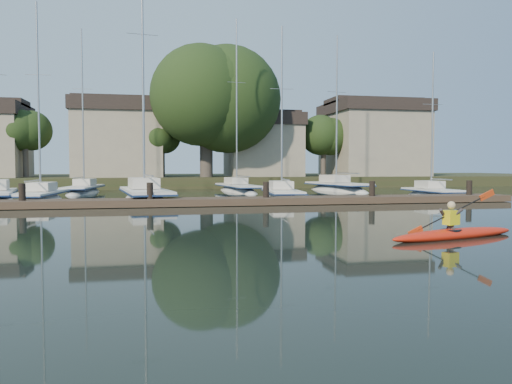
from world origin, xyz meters
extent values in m
plane|color=black|center=(0.00, 0.00, 0.00)|extent=(160.00, 160.00, 0.00)
ellipsoid|color=red|center=(5.52, 0.94, 0.10)|extent=(4.58, 1.78, 0.35)
cylinder|color=black|center=(5.38, 0.90, 0.21)|extent=(0.84, 0.84, 0.09)
imported|color=#2E292A|center=(5.38, 0.90, 0.58)|extent=(0.32, 0.41, 0.99)
cube|color=#D2C813|center=(5.38, 0.90, 0.59)|extent=(0.45, 0.38, 0.41)
sphere|color=tan|center=(5.38, 0.90, 0.94)|extent=(0.22, 0.22, 0.22)
cube|color=#4E3D2C|center=(0.00, 14.00, 0.20)|extent=(34.00, 2.00, 0.35)
cylinder|color=black|center=(-9.00, 14.00, 0.30)|extent=(0.32, 0.32, 1.80)
cylinder|color=black|center=(-3.00, 14.00, 0.30)|extent=(0.32, 0.32, 1.80)
cylinder|color=black|center=(3.00, 14.00, 0.30)|extent=(0.32, 0.32, 1.80)
cylinder|color=black|center=(9.00, 14.00, 0.30)|extent=(0.32, 0.32, 1.80)
cylinder|color=black|center=(15.00, 14.00, 0.30)|extent=(0.32, 0.32, 1.80)
ellipsoid|color=silver|center=(-9.28, 18.94, -0.32)|extent=(2.37, 7.78, 1.72)
cube|color=silver|center=(-9.28, 18.94, 0.50)|extent=(2.19, 6.40, 0.13)
cube|color=navy|center=(-9.28, 18.94, 0.42)|extent=(2.27, 6.55, 0.07)
cube|color=beige|center=(-9.25, 19.40, 0.83)|extent=(1.39, 2.22, 0.50)
cylinder|color=#9EA0A5|center=(-9.26, 19.17, 5.96)|extent=(0.11, 0.11, 10.84)
cylinder|color=#9EA0A5|center=(-9.35, 17.79, 1.22)|extent=(0.25, 2.92, 0.07)
cylinder|color=#9EA0A5|center=(-9.26, 19.17, 7.26)|extent=(1.44, 0.12, 0.03)
ellipsoid|color=silver|center=(-3.32, 18.08, -0.39)|extent=(3.72, 10.26, 2.12)
cube|color=silver|center=(-3.32, 18.08, 0.61)|extent=(3.35, 8.46, 0.16)
cube|color=navy|center=(-3.32, 18.08, 0.52)|extent=(3.47, 8.67, 0.09)
cube|color=beige|center=(-3.40, 18.68, 1.03)|extent=(1.94, 3.00, 0.61)
cylinder|color=#9EA0A5|center=(-3.36, 18.38, 7.92)|extent=(0.13, 0.13, 14.49)
cylinder|color=#9EA0A5|center=(-3.11, 16.59, 1.51)|extent=(0.62, 3.79, 0.09)
cylinder|color=#9EA0A5|center=(-3.36, 18.38, 9.65)|extent=(1.77, 0.28, 0.03)
ellipsoid|color=silver|center=(4.97, 18.20, -0.32)|extent=(2.62, 7.46, 1.74)
cube|color=silver|center=(4.97, 18.20, 0.50)|extent=(2.40, 6.14, 0.13)
cube|color=navy|center=(4.97, 18.20, 0.43)|extent=(2.49, 6.30, 0.07)
cube|color=beige|center=(5.01, 18.64, 0.84)|extent=(1.47, 2.16, 0.50)
cylinder|color=#9EA0A5|center=(4.99, 18.42, 5.57)|extent=(0.11, 0.11, 10.05)
cylinder|color=#9EA0A5|center=(4.86, 17.11, 1.23)|extent=(0.34, 2.77, 0.07)
cylinder|color=#9EA0A5|center=(4.99, 18.42, 6.78)|extent=(1.46, 0.17, 0.03)
ellipsoid|color=silver|center=(14.95, 17.77, -0.31)|extent=(1.88, 6.20, 1.68)
cube|color=silver|center=(14.95, 17.77, 0.49)|extent=(1.79, 5.09, 0.12)
cube|color=navy|center=(14.95, 17.77, 0.42)|extent=(1.86, 5.21, 0.07)
cube|color=beige|center=(14.95, 18.14, 0.81)|extent=(1.25, 1.74, 0.49)
cylinder|color=#9EA0A5|center=(14.95, 17.95, 4.96)|extent=(0.11, 0.11, 8.85)
cylinder|color=#9EA0A5|center=(14.96, 16.84, 1.20)|extent=(0.08, 2.36, 0.07)
cylinder|color=#9EA0A5|center=(14.95, 17.95, 6.02)|extent=(1.42, 0.03, 0.03)
ellipsoid|color=silver|center=(-7.98, 27.36, -0.31)|extent=(2.68, 8.21, 1.70)
cube|color=silver|center=(-7.98, 27.36, 0.49)|extent=(2.45, 6.76, 0.13)
cube|color=navy|center=(-7.98, 27.36, 0.42)|extent=(2.54, 6.93, 0.07)
cube|color=beige|center=(-7.93, 27.85, 0.82)|extent=(1.48, 2.37, 0.49)
cylinder|color=#9EA0A5|center=(-7.96, 27.61, 6.36)|extent=(0.11, 0.11, 11.65)
cylinder|color=#9EA0A5|center=(-8.10, 26.16, 1.21)|extent=(0.38, 3.06, 0.07)
cylinder|color=#9EA0A5|center=(-7.96, 27.61, 7.76)|extent=(1.43, 0.17, 0.03)
ellipsoid|color=silver|center=(3.69, 27.30, -0.33)|extent=(2.97, 9.45, 1.77)
cube|color=silver|center=(3.69, 27.30, 0.51)|extent=(2.69, 7.78, 0.13)
cube|color=navy|center=(3.69, 27.30, 0.44)|extent=(2.79, 7.97, 0.07)
cube|color=beige|center=(3.63, 27.86, 0.85)|extent=(1.58, 2.73, 0.51)
cylinder|color=#9EA0A5|center=(3.66, 27.58, 7.06)|extent=(0.11, 0.11, 13.01)
cylinder|color=#9EA0A5|center=(3.85, 25.92, 1.25)|extent=(0.47, 3.52, 0.07)
cylinder|color=#9EA0A5|center=(3.66, 27.58, 8.62)|extent=(1.48, 0.19, 0.03)
ellipsoid|color=silver|center=(11.90, 26.84, -0.38)|extent=(3.97, 8.95, 2.06)
cube|color=silver|center=(11.90, 26.84, 0.60)|extent=(3.55, 7.40, 0.15)
cube|color=navy|center=(11.90, 26.84, 0.51)|extent=(3.67, 7.59, 0.09)
cube|color=beige|center=(11.79, 27.35, 1.00)|extent=(1.97, 2.68, 0.60)
cylinder|color=#9EA0A5|center=(11.84, 27.09, 6.61)|extent=(0.13, 0.13, 11.92)
cylinder|color=#9EA0A5|center=(12.16, 25.57, 1.46)|extent=(0.75, 3.24, 0.09)
cylinder|color=#9EA0A5|center=(11.84, 27.09, 8.04)|extent=(1.71, 0.38, 0.03)
cube|color=#263319|center=(0.00, 44.00, 0.50)|extent=(90.00, 24.00, 1.00)
cube|color=gray|center=(-6.00, 38.00, 4.00)|extent=(8.00, 8.00, 6.00)
cube|color=#2C221F|center=(-6.00, 38.00, 7.60)|extent=(8.40, 8.40, 1.20)
cube|color=gray|center=(8.00, 38.00, 3.50)|extent=(7.00, 7.00, 5.00)
cube|color=#2C221F|center=(8.00, 38.00, 6.60)|extent=(7.35, 7.35, 1.20)
cube|color=gray|center=(20.00, 38.00, 4.25)|extent=(9.00, 9.00, 6.50)
cube|color=#2C221F|center=(20.00, 38.00, 8.10)|extent=(9.45, 9.45, 1.20)
cylinder|color=#4D433E|center=(2.00, 35.00, 3.50)|extent=(1.20, 1.20, 5.00)
sphere|color=black|center=(2.00, 35.00, 8.50)|extent=(8.50, 8.50, 8.50)
cylinder|color=#4D433E|center=(-14.00, 36.00, 2.50)|extent=(0.48, 0.48, 3.00)
sphere|color=black|center=(-14.00, 36.00, 5.00)|extent=(3.40, 3.40, 3.40)
cylinder|color=#4D433E|center=(-2.00, 35.50, 2.40)|extent=(0.38, 0.38, 2.80)
sphere|color=black|center=(-2.00, 35.50, 4.60)|extent=(2.72, 2.72, 2.72)
cylinder|color=#4D433E|center=(14.00, 36.50, 2.60)|extent=(0.50, 0.50, 3.20)
sphere|color=black|center=(14.00, 36.50, 5.25)|extent=(3.57, 3.57, 3.57)
cylinder|color=#4D433E|center=(24.00, 35.00, 2.30)|extent=(0.41, 0.41, 2.60)
sphere|color=black|center=(24.00, 35.00, 4.45)|extent=(2.89, 2.89, 2.89)
camera|label=1|loc=(-2.76, -11.63, 2.04)|focal=35.00mm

